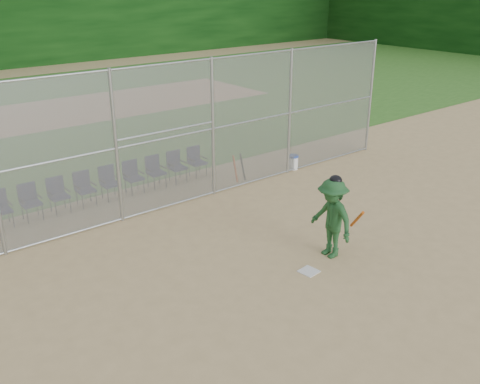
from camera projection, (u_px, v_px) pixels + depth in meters
ground at (311, 272)px, 11.72m from camera, size 100.00×100.00×0.00m
grass_strip at (32, 116)px, 24.77m from camera, size 100.00×100.00×0.00m
dirt_patch_far at (32, 116)px, 24.77m from camera, size 24.00×24.00×0.00m
backstop_fence at (183, 132)px, 14.57m from camera, size 16.09×0.09×4.00m
home_plate at (309, 271)px, 11.72m from camera, size 0.42×0.42×0.02m
batter_at_plate at (332, 218)px, 12.07m from camera, size 1.00×1.34×1.97m
water_cooler at (293, 162)px, 17.89m from camera, size 0.38×0.38×0.48m
spare_bats at (239, 168)px, 16.84m from camera, size 0.36×0.30×0.84m
chair_1 at (1, 210)px, 13.64m from camera, size 0.54×0.52×0.96m
chair_2 at (31, 203)px, 14.08m from camera, size 0.54×0.52×0.96m
chair_3 at (59, 196)px, 14.52m from camera, size 0.54×0.52×0.96m
chair_4 at (86, 189)px, 14.96m from camera, size 0.54×0.52×0.96m
chair_5 at (111, 183)px, 15.39m from camera, size 0.54×0.52×0.96m
chair_6 at (134, 178)px, 15.83m from camera, size 0.54×0.52×0.96m
chair_7 at (156, 172)px, 16.27m from camera, size 0.54×0.52×0.96m
chair_8 at (177, 167)px, 16.71m from camera, size 0.54×0.52×0.96m
chair_9 at (198, 162)px, 17.14m from camera, size 0.54×0.52×0.96m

